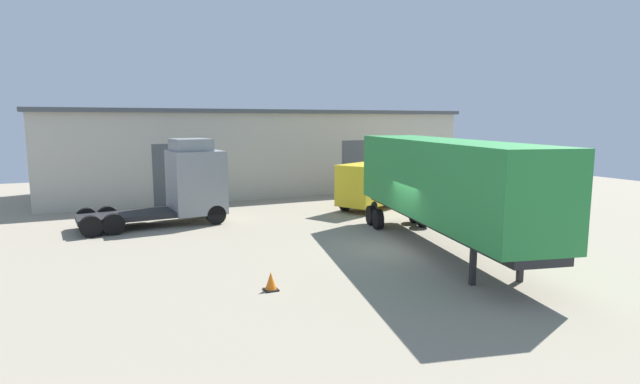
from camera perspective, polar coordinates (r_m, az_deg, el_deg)
ground_plane at (r=19.79m, az=9.61°, el=-6.37°), size 60.00×60.00×0.00m
warehouse_building at (r=36.03m, az=-7.21°, el=4.75°), size 28.18×9.55×5.62m
tractor_unit_grey at (r=24.91m, az=-15.07°, el=0.91°), size 6.72×3.00×4.07m
container_trailer_green at (r=19.20m, az=13.83°, el=1.18°), size 5.14×12.33×4.22m
delivery_van_yellow at (r=28.56m, az=6.74°, el=1.03°), size 5.90×4.33×2.58m
gravel_pile at (r=26.90m, az=23.79°, el=-1.07°), size 3.07×3.07×1.87m
oil_drum at (r=26.08m, az=19.20°, el=-2.20°), size 0.58×0.58×0.88m
traffic_cone at (r=14.87m, az=-5.64°, el=-10.19°), size 0.40×0.40×0.55m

